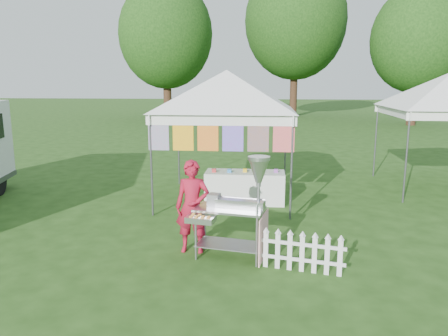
# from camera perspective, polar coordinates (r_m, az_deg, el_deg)

# --- Properties ---
(ground) EXTENTS (120.00, 120.00, 0.00)m
(ground) POSITION_cam_1_polar(r_m,az_deg,el_deg) (7.11, -2.22, -11.55)
(ground) COLOR #204112
(ground) RESTS_ON ground
(canopy_main) EXTENTS (4.24, 4.24, 3.45)m
(canopy_main) POSITION_cam_1_polar(r_m,az_deg,el_deg) (10.02, 0.36, 12.63)
(canopy_main) COLOR #59595E
(canopy_main) RESTS_ON ground
(tree_left) EXTENTS (6.40, 6.40, 9.53)m
(tree_left) POSITION_cam_1_polar(r_m,az_deg,el_deg) (31.41, -7.59, 16.89)
(tree_left) COLOR #321C12
(tree_left) RESTS_ON ground
(tree_mid) EXTENTS (7.60, 7.60, 11.52)m
(tree_mid) POSITION_cam_1_polar(r_m,az_deg,el_deg) (34.83, 9.35, 18.44)
(tree_mid) COLOR #321C12
(tree_mid) RESTS_ON ground
(tree_right) EXTENTS (5.60, 5.60, 8.42)m
(tree_right) POSITION_cam_1_polar(r_m,az_deg,el_deg) (30.01, 23.96, 15.05)
(tree_right) COLOR #321C12
(tree_right) RESTS_ON ground
(donut_cart) EXTENTS (1.29, 0.80, 1.65)m
(donut_cart) POSITION_cam_1_polar(r_m,az_deg,el_deg) (6.72, 2.15, -4.15)
(donut_cart) COLOR gray
(donut_cart) RESTS_ON ground
(vendor) EXTENTS (0.56, 0.37, 1.52)m
(vendor) POSITION_cam_1_polar(r_m,az_deg,el_deg) (7.10, -4.13, -5.06)
(vendor) COLOR maroon
(vendor) RESTS_ON ground
(picket_fence) EXTENTS (1.24, 0.29, 0.56)m
(picket_fence) POSITION_cam_1_polar(r_m,az_deg,el_deg) (6.60, 10.15, -10.89)
(picket_fence) COLOR white
(picket_fence) RESTS_ON ground
(display_table) EXTENTS (1.80, 0.70, 0.72)m
(display_table) POSITION_cam_1_polar(r_m,az_deg,el_deg) (10.05, 2.74, -2.51)
(display_table) COLOR white
(display_table) RESTS_ON ground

